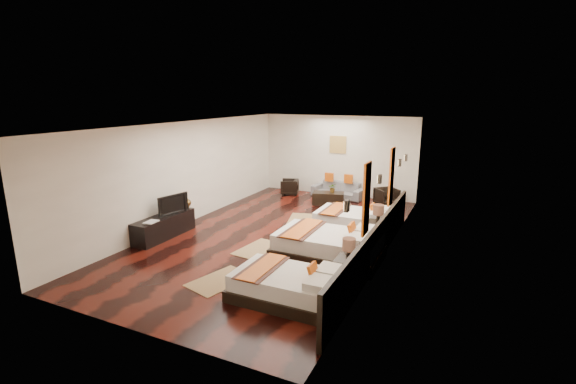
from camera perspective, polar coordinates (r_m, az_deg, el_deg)
The scene contains 30 objects.
floor at distance 10.33m, azimuth -1.56°, elevation -6.11°, with size 5.50×9.50×0.01m, color black.
ceiling at distance 9.75m, azimuth -1.66°, elevation 9.58°, with size 5.50×9.50×0.01m, color white.
back_wall at distance 14.28m, azimuth 7.06°, elevation 5.10°, with size 5.50×0.01×2.80m, color silver.
left_wall at distance 11.43m, azimuth -14.02°, elevation 2.69°, with size 0.01×9.50×2.80m, color silver.
right_wall at distance 9.07m, azimuth 14.10°, elevation -0.08°, with size 0.01×9.50×2.80m, color silver.
headboard_panel at distance 8.60m, azimuth 12.39°, elevation -7.37°, with size 0.08×6.60×0.90m, color black.
bed_near at distance 7.17m, azimuth 0.25°, elevation -13.14°, with size 1.96×1.23×0.75m.
bed_mid at distance 8.87m, azimuth 5.86°, elevation -7.50°, with size 2.29×1.44×0.87m.
bed_far at distance 10.74m, azimuth 9.53°, elevation -4.02°, with size 2.03×1.28×0.78m.
nightstand_a at distance 7.72m, azimuth 8.51°, elevation -10.69°, with size 0.47×0.47×0.92m.
nightstand_b at distance 9.87m, azimuth 12.56°, elevation -5.31°, with size 0.49×0.49×0.97m.
jute_mat_near at distance 8.02m, azimuth -9.60°, elevation -12.26°, with size 0.75×1.20×0.01m, color #93744A.
jute_mat_mid at distance 9.43m, azimuth -4.12°, elevation -8.05°, with size 0.75×1.20×0.01m, color #93744A.
jute_mat_far at distance 11.56m, azimuth 2.03°, elevation -3.91°, with size 0.75×1.20×0.01m, color #93744A.
tv_console at distance 10.57m, azimuth -17.14°, elevation -4.68°, with size 0.50×1.80×0.55m, color black.
tv at distance 10.57m, azimuth -16.23°, elevation -1.64°, with size 0.88×0.12×0.51m, color black.
book at distance 10.10m, azimuth -19.41°, elevation -3.98°, with size 0.25×0.34×0.03m, color black.
figurine at distance 11.03m, azimuth -14.49°, elevation -1.27°, with size 0.35×0.35×0.37m, color brown.
sofa at distance 14.12m, azimuth 7.16°, elevation 0.33°, with size 1.83×0.72×0.54m, color slate.
armchair_left at distance 14.39m, azimuth 0.22°, elevation 0.72°, with size 0.59×0.61×0.55m, color black.
armchair_right at distance 13.29m, azimuth 13.80°, elevation -0.69°, with size 0.62×0.64×0.59m, color black.
coffee_table at distance 13.17m, azimuth 5.72°, elevation -0.90°, with size 1.00×0.50×0.40m, color black.
table_plant at distance 13.12m, azimuth 6.36°, elevation 0.59°, with size 0.27×0.23×0.30m, color #2B591D.
orange_panel_a at distance 7.20m, azimuth 11.05°, elevation -0.98°, with size 0.04×0.40×1.30m, color #D86014.
orange_panel_b at distance 9.30m, azimuth 14.45°, elevation 2.12°, with size 0.04×0.40×1.30m, color #D86014.
sconce_near at distance 6.14m, azimuth 8.32°, elevation -1.94°, with size 0.07×0.12×0.18m.
sconce_mid at distance 8.21m, azimuth 12.85°, elevation 1.81°, with size 0.07×0.12×0.18m.
sconce_far at distance 10.34m, azimuth 15.55°, elevation 4.02°, with size 0.07×0.12×0.18m.
sconce_lounge at distance 11.22m, azimuth 16.35°, elevation 4.69°, with size 0.07×0.12×0.18m.
gold_artwork at distance 14.20m, azimuth 7.08°, elevation 6.69°, with size 0.60×0.04×0.60m, color #AD873F.
Camera 1 is at (4.40, -8.67, 3.48)m, focal length 25.08 mm.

